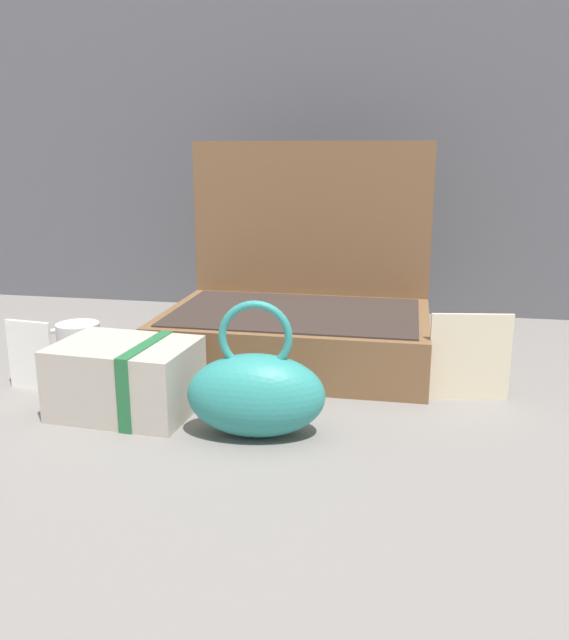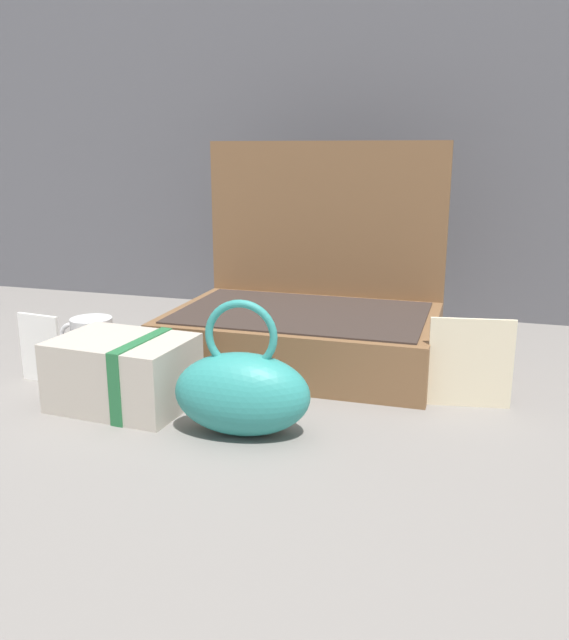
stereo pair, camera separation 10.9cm
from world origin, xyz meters
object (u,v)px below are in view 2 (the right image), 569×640
object	(u,v)px
teal_pouch_handbag	(242,391)
info_card_left	(471,363)
coffee_mug	(91,338)
open_suitcase	(308,315)
cream_toiletry_bag	(125,373)
poster_card_right	(40,348)

from	to	relation	value
teal_pouch_handbag	info_card_left	bearing A→B (deg)	33.30
teal_pouch_handbag	coffee_mug	xyz separation A→B (m)	(-0.40, 0.24, -0.02)
open_suitcase	teal_pouch_handbag	size ratio (longest dim) A/B	2.38
cream_toiletry_bag	poster_card_right	world-z (taller)	poster_card_right
coffee_mug	info_card_left	xyz separation A→B (m)	(0.70, -0.04, 0.03)
teal_pouch_handbag	coffee_mug	size ratio (longest dim) A/B	1.82
info_card_left	poster_card_right	xyz separation A→B (m)	(-0.72, -0.10, -0.01)
cream_toiletry_bag	poster_card_right	xyz separation A→B (m)	(-0.20, 0.06, 0.01)
open_suitcase	coffee_mug	xyz separation A→B (m)	(-0.40, -0.12, -0.05)
cream_toiletry_bag	poster_card_right	bearing A→B (deg)	163.82
open_suitcase	teal_pouch_handbag	bearing A→B (deg)	-89.74
open_suitcase	teal_pouch_handbag	distance (m)	0.37
coffee_mug	info_card_left	bearing A→B (deg)	-3.30
open_suitcase	poster_card_right	size ratio (longest dim) A/B	4.07
teal_pouch_handbag	cream_toiletry_bag	xyz separation A→B (m)	(-0.21, 0.05, -0.01)
coffee_mug	info_card_left	world-z (taller)	info_card_left
teal_pouch_handbag	info_card_left	world-z (taller)	teal_pouch_handbag
teal_pouch_handbag	open_suitcase	bearing A→B (deg)	90.26
open_suitcase	teal_pouch_handbag	xyz separation A→B (m)	(0.00, -0.37, -0.02)
teal_pouch_handbag	coffee_mug	bearing A→B (deg)	148.95
open_suitcase	cream_toiletry_bag	bearing A→B (deg)	-123.45
coffee_mug	teal_pouch_handbag	bearing A→B (deg)	-31.05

